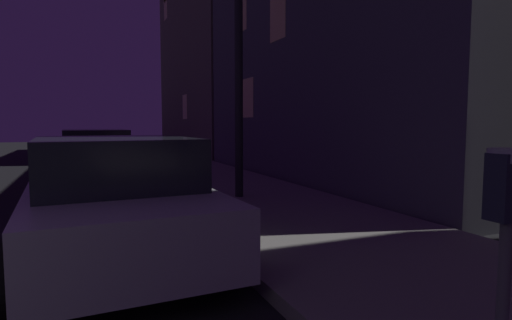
{
  "coord_description": "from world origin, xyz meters",
  "views": [
    {
      "loc": [
        2.51,
        -0.7,
        1.59
      ],
      "look_at": [
        3.96,
        2.75,
        1.26
      ],
      "focal_mm": 29.23,
      "sensor_mm": 36.0,
      "label": 1
    }
  ],
  "objects_px": {
    "car_silver": "(115,200)",
    "street_lamp": "(239,26)",
    "parking_meter": "(507,220)",
    "car_yellow_cab": "(96,157)"
  },
  "relations": [
    {
      "from": "car_silver",
      "to": "street_lamp",
      "type": "xyz_separation_m",
      "value": [
        2.51,
        2.62,
        2.75
      ]
    },
    {
      "from": "parking_meter",
      "to": "street_lamp",
      "type": "bearing_deg",
      "value": 80.2
    },
    {
      "from": "car_silver",
      "to": "street_lamp",
      "type": "distance_m",
      "value": 4.55
    },
    {
      "from": "car_yellow_cab",
      "to": "street_lamp",
      "type": "height_order",
      "value": "street_lamp"
    },
    {
      "from": "car_silver",
      "to": "car_yellow_cab",
      "type": "xyz_separation_m",
      "value": [
        -0.0,
        6.67,
        0.02
      ]
    },
    {
      "from": "car_silver",
      "to": "street_lamp",
      "type": "relative_size",
      "value": 0.84
    },
    {
      "from": "car_silver",
      "to": "car_yellow_cab",
      "type": "relative_size",
      "value": 1.0
    },
    {
      "from": "parking_meter",
      "to": "car_silver",
      "type": "bearing_deg",
      "value": 110.48
    },
    {
      "from": "street_lamp",
      "to": "car_yellow_cab",
      "type": "bearing_deg",
      "value": 121.77
    },
    {
      "from": "parking_meter",
      "to": "car_silver",
      "type": "xyz_separation_m",
      "value": [
        -1.41,
        3.77,
        -0.45
      ]
    }
  ]
}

